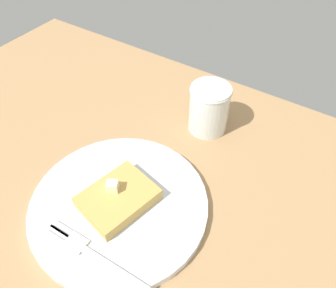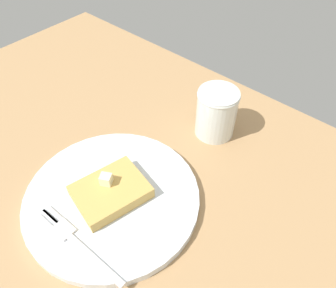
% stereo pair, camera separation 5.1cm
% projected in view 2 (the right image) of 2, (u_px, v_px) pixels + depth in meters
% --- Properties ---
extents(table_surface, '(0.91, 0.91, 0.02)m').
position_uv_depth(table_surface, '(41.00, 212.00, 0.49)').
color(table_surface, tan).
rests_on(table_surface, ground).
extents(plate, '(0.26, 0.26, 0.01)m').
position_uv_depth(plate, '(112.00, 198.00, 0.48)').
color(plate, silver).
rests_on(plate, table_surface).
extents(toast_slice_center, '(0.10, 0.12, 0.02)m').
position_uv_depth(toast_slice_center, '(111.00, 192.00, 0.47)').
color(toast_slice_center, tan).
rests_on(toast_slice_center, plate).
extents(butter_pat_primary, '(0.02, 0.02, 0.02)m').
position_uv_depth(butter_pat_primary, '(106.00, 179.00, 0.46)').
color(butter_pat_primary, '#F8F0C1').
rests_on(butter_pat_primary, toast_slice_center).
extents(fork, '(0.16, 0.02, 0.00)m').
position_uv_depth(fork, '(75.00, 240.00, 0.43)').
color(fork, silver).
rests_on(fork, plate).
extents(syrup_jar, '(0.07, 0.07, 0.09)m').
position_uv_depth(syrup_jar, '(216.00, 115.00, 0.56)').
color(syrup_jar, '#57290B').
rests_on(syrup_jar, table_surface).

